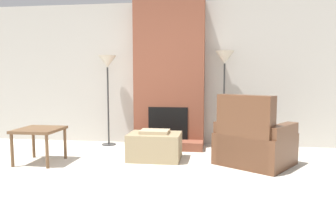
{
  "coord_description": "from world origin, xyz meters",
  "views": [
    {
      "loc": [
        0.8,
        -3.16,
        1.25
      ],
      "look_at": [
        0.0,
        2.53,
        0.63
      ],
      "focal_mm": 35.0,
      "sensor_mm": 36.0,
      "label": 1
    }
  ],
  "objects_px": {
    "armchair": "(253,144)",
    "floor_lamp_left": "(107,68)",
    "ottoman": "(155,146)",
    "floor_lamp_right": "(225,64)",
    "side_table": "(39,133)"
  },
  "relations": [
    {
      "from": "ottoman",
      "to": "floor_lamp_left",
      "type": "bearing_deg",
      "value": 137.41
    },
    {
      "from": "ottoman",
      "to": "armchair",
      "type": "relative_size",
      "value": 0.63
    },
    {
      "from": "armchair",
      "to": "floor_lamp_left",
      "type": "xyz_separation_m",
      "value": [
        -2.46,
        1.07,
        1.1
      ]
    },
    {
      "from": "ottoman",
      "to": "floor_lamp_right",
      "type": "height_order",
      "value": "floor_lamp_right"
    },
    {
      "from": "ottoman",
      "to": "side_table",
      "type": "xyz_separation_m",
      "value": [
        -1.63,
        -0.41,
        0.23
      ]
    },
    {
      "from": "floor_lamp_left",
      "to": "floor_lamp_right",
      "type": "xyz_separation_m",
      "value": [
        2.08,
        0.0,
        0.05
      ]
    },
    {
      "from": "armchair",
      "to": "floor_lamp_right",
      "type": "height_order",
      "value": "floor_lamp_right"
    },
    {
      "from": "ottoman",
      "to": "floor_lamp_left",
      "type": "relative_size",
      "value": 0.48
    },
    {
      "from": "floor_lamp_right",
      "to": "floor_lamp_left",
      "type": "bearing_deg",
      "value": -180.0
    },
    {
      "from": "ottoman",
      "to": "side_table",
      "type": "distance_m",
      "value": 1.69
    },
    {
      "from": "ottoman",
      "to": "floor_lamp_left",
      "type": "distance_m",
      "value": 1.85
    },
    {
      "from": "armchair",
      "to": "side_table",
      "type": "distance_m",
      "value": 3.07
    },
    {
      "from": "armchair",
      "to": "floor_lamp_left",
      "type": "height_order",
      "value": "floor_lamp_left"
    },
    {
      "from": "armchair",
      "to": "side_table",
      "type": "relative_size",
      "value": 1.98
    },
    {
      "from": "ottoman",
      "to": "floor_lamp_right",
      "type": "relative_size",
      "value": 0.46
    }
  ]
}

